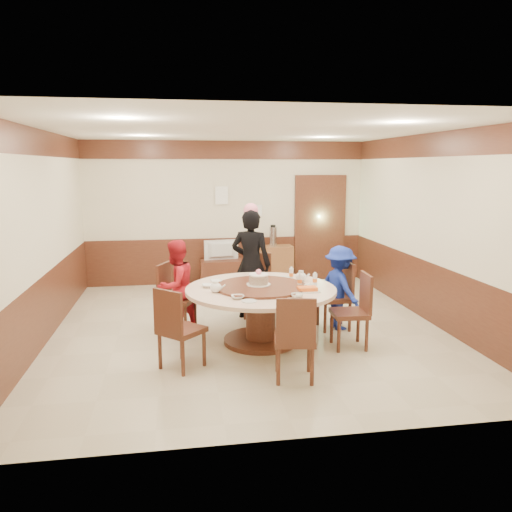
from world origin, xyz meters
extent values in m
plane|color=beige|center=(0.00, 0.00, 0.00)|extent=(6.00, 6.00, 0.00)
plane|color=white|center=(0.00, 0.00, 2.80)|extent=(6.00, 6.00, 0.00)
cube|color=beige|center=(0.00, 3.00, 1.40)|extent=(5.50, 0.04, 2.80)
cube|color=beige|center=(0.00, -3.00, 1.40)|extent=(5.50, 0.04, 2.80)
cube|color=beige|center=(-2.75, 0.00, 1.40)|extent=(0.04, 6.00, 2.80)
cube|color=beige|center=(2.75, 0.00, 1.40)|extent=(0.04, 6.00, 2.80)
cube|color=#4C2417|center=(0.00, 0.00, 0.45)|extent=(5.50, 6.00, 0.90)
cube|color=#4C2417|center=(0.00, 0.00, 2.62)|extent=(5.50, 6.00, 0.35)
cube|color=#4C2417|center=(1.90, 2.95, 1.05)|extent=(1.05, 0.08, 2.18)
cube|color=#90DF9E|center=(1.90, 2.97, 1.05)|extent=(0.88, 0.02, 2.05)
cylinder|color=#4C2417|center=(0.08, -0.59, 0.03)|extent=(0.99, 0.99, 0.06)
cylinder|color=#4C2417|center=(0.08, -0.59, 0.35)|extent=(0.39, 0.39, 0.65)
cylinder|color=beige|center=(0.08, -0.59, 0.72)|extent=(1.97, 1.97, 0.05)
cylinder|color=#4C2417|center=(0.08, -0.59, 0.77)|extent=(1.20, 1.20, 0.03)
cube|color=#4C2417|center=(1.21, -0.18, 0.45)|extent=(0.44, 0.44, 0.06)
cube|color=#4C2417|center=(1.42, -0.18, 0.72)|extent=(0.04, 0.42, 0.50)
cube|color=#4C2417|center=(1.21, -0.18, 0.21)|extent=(0.36, 0.36, 0.42)
cube|color=#4C2417|center=(0.22, 0.58, 0.45)|extent=(0.52, 0.52, 0.06)
cube|color=#4C2417|center=(0.27, 0.78, 0.72)|extent=(0.42, 0.12, 0.50)
cube|color=#4C2417|center=(0.22, 0.58, 0.21)|extent=(0.36, 0.36, 0.42)
cube|color=#4C2417|center=(-1.00, 0.07, 0.45)|extent=(0.58, 0.58, 0.06)
cube|color=#4C2417|center=(-1.19, 0.15, 0.72)|extent=(0.21, 0.40, 0.50)
cube|color=#4C2417|center=(-1.00, 0.07, 0.21)|extent=(0.36, 0.36, 0.42)
cube|color=#4C2417|center=(-0.97, -1.27, 0.45)|extent=(0.62, 0.62, 0.06)
cube|color=#4C2417|center=(-1.11, -1.42, 0.72)|extent=(0.33, 0.32, 0.50)
cube|color=#4C2417|center=(-0.97, -1.27, 0.21)|extent=(0.36, 0.36, 0.42)
cube|color=#4C2417|center=(0.25, -1.78, 0.45)|extent=(0.51, 0.51, 0.06)
cube|color=#4C2417|center=(0.21, -1.99, 0.72)|extent=(0.42, 0.11, 0.50)
cube|color=#4C2417|center=(0.25, -1.78, 0.21)|extent=(0.36, 0.36, 0.42)
cube|color=#4C2417|center=(1.18, -0.94, 0.45)|extent=(0.46, 0.46, 0.06)
cube|color=#4C2417|center=(1.38, -0.95, 0.72)|extent=(0.06, 0.42, 0.50)
cube|color=#4C2417|center=(1.18, -0.94, 0.21)|extent=(0.36, 0.36, 0.42)
imported|color=black|center=(0.12, 0.54, 0.84)|extent=(0.73, 0.62, 1.68)
imported|color=#B41822|center=(-1.02, 0.06, 0.65)|extent=(0.80, 0.80, 1.31)
imported|color=navy|center=(1.29, -0.19, 0.60)|extent=(0.66, 0.88, 1.21)
cylinder|color=white|center=(0.05, -0.55, 0.79)|extent=(0.32, 0.32, 0.01)
cylinder|color=tan|center=(0.05, -0.55, 0.85)|extent=(0.26, 0.26, 0.12)
cylinder|color=white|center=(0.05, -0.55, 0.92)|extent=(0.26, 0.26, 0.01)
sphere|color=pink|center=(0.05, -0.55, 0.95)|extent=(0.07, 0.07, 0.07)
ellipsoid|color=white|center=(-0.52, -0.74, 0.81)|extent=(0.17, 0.15, 0.13)
ellipsoid|color=white|center=(0.69, -0.30, 0.81)|extent=(0.17, 0.15, 0.13)
imported|color=white|center=(-0.48, -0.23, 0.77)|extent=(0.16, 0.16, 0.04)
imported|color=white|center=(0.43, -1.14, 0.77)|extent=(0.15, 0.15, 0.05)
imported|color=white|center=(-0.29, -1.08, 0.77)|extent=(0.16, 0.16, 0.04)
imported|color=white|center=(0.70, -0.72, 0.77)|extent=(0.15, 0.15, 0.05)
imported|color=white|center=(-0.60, -0.46, 0.77)|extent=(0.17, 0.17, 0.04)
imported|color=white|center=(0.21, 0.04, 0.77)|extent=(0.14, 0.14, 0.04)
cylinder|color=white|center=(-0.17, -1.24, 0.76)|extent=(0.18, 0.18, 0.01)
cylinder|color=white|center=(0.53, -0.09, 0.76)|extent=(0.18, 0.18, 0.01)
cube|color=white|center=(0.62, -0.89, 0.76)|extent=(0.30, 0.20, 0.02)
cube|color=orange|center=(0.62, -0.89, 0.79)|extent=(0.24, 0.15, 0.04)
cylinder|color=white|center=(0.60, -0.60, 0.83)|extent=(0.06, 0.06, 0.16)
cylinder|color=white|center=(0.81, -0.58, 0.83)|extent=(0.06, 0.06, 0.16)
cylinder|color=white|center=(0.58, -0.18, 0.83)|extent=(0.06, 0.06, 0.16)
cube|color=#4C2417|center=(-0.13, 2.75, 0.25)|extent=(0.85, 0.45, 0.50)
imported|color=gray|center=(-0.13, 2.75, 0.70)|extent=(0.69, 0.18, 0.39)
cube|color=brown|center=(0.88, 2.78, 0.38)|extent=(0.80, 0.40, 0.75)
cylinder|color=silver|center=(0.89, 2.78, 0.94)|extent=(0.15, 0.15, 0.38)
cube|color=white|center=(-0.10, 2.96, 1.75)|extent=(0.25, 0.00, 0.35)
cube|color=white|center=(0.55, 2.96, 1.45)|extent=(0.30, 0.00, 0.22)
camera|label=1|loc=(-0.99, -6.85, 2.32)|focal=35.00mm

